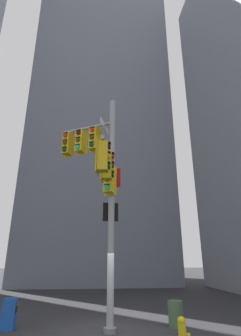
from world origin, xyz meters
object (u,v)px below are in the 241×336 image
Objects in this scene: newspaper_box at (9,314)px; trash_bin at (176,314)px; fire_hydrant at (182,332)px; signal_pole_assembly at (99,172)px.

newspaper_box reaches higher than trash_bin.
fire_hydrant is 0.80× the size of newspaper_box.
fire_hydrant is at bearing -103.06° from trash_bin.
fire_hydrant is 0.93× the size of trash_bin.
newspaper_box is (-5.35, 2.54, 0.08)m from fire_hydrant.
trash_bin is at bearing 12.45° from signal_pole_assembly.
trash_bin is (5.90, -0.17, -0.07)m from newspaper_box.
signal_pole_assembly is 5.91m from fire_hydrant.
signal_pole_assembly is at bearing 143.91° from fire_hydrant.
newspaper_box is at bearing 164.68° from signal_pole_assembly.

